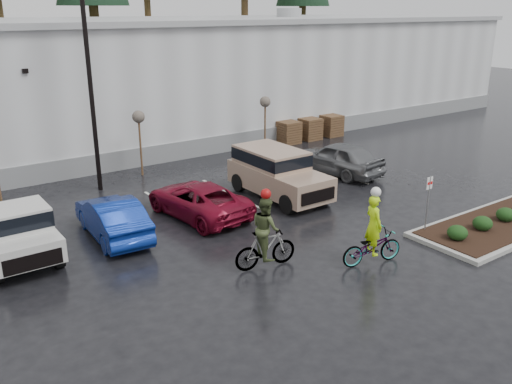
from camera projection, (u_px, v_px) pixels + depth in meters
ground at (354, 263)px, 17.49m from camera, size 120.00×120.00×0.00m
warehouse at (100, 79)px, 33.27m from camera, size 60.50×15.50×7.20m
wooded_ridge at (14, 62)px, 51.22m from camera, size 80.00×25.00×6.00m
lamppost at (88, 61)px, 22.71m from camera, size 0.50×1.00×9.22m
sapling_mid at (139, 120)px, 25.81m from camera, size 0.60×0.60×3.20m
sapling_east at (265, 105)px, 29.93m from camera, size 0.60×0.60×3.20m
pallet_stack_a at (288, 132)px, 32.74m from camera, size 1.20×1.20×1.35m
pallet_stack_b at (310, 129)px, 33.67m from camera, size 1.20×1.20×1.35m
pallet_stack_c at (331, 125)px, 34.66m from camera, size 1.20×1.20×1.35m
curb_island at (504, 223)px, 20.54m from camera, size 8.00×3.00×0.15m
mulch_bed at (505, 221)px, 20.51m from camera, size 7.60×2.60×0.04m
shrub_a at (457, 233)px, 18.79m from camera, size 0.70×0.70×0.52m
shrub_b at (483, 223)px, 19.61m from camera, size 0.70×0.70×0.52m
shrub_c at (506, 215)px, 20.44m from camera, size 0.70×0.70×0.52m
fire_lane_sign at (428, 198)px, 19.28m from camera, size 0.30×0.05×2.20m
pickup_white at (12, 227)px, 17.80m from camera, size 2.10×5.20×1.96m
car_blue at (112, 217)px, 19.28m from camera, size 1.82×4.54×1.47m
car_red at (198, 199)px, 21.25m from camera, size 2.76×5.11×1.36m
suv_tan at (279, 174)px, 23.27m from camera, size 2.20×5.10×2.06m
car_grey at (338, 158)px, 26.66m from camera, size 2.51×4.98×1.63m
cyclist_hivis at (372, 241)px, 17.23m from camera, size 2.25×1.19×2.59m
cyclist_olive at (266, 240)px, 16.92m from camera, size 2.09×1.04×2.62m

